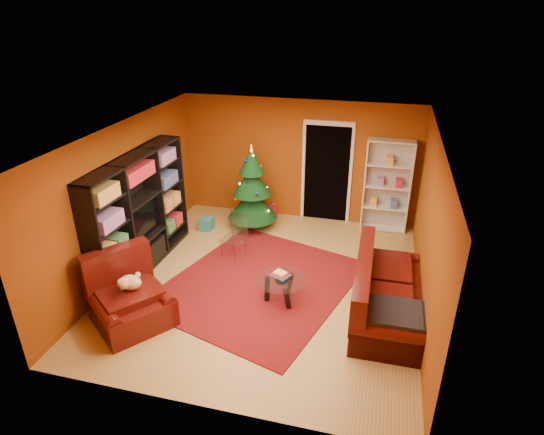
% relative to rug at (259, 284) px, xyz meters
% --- Properties ---
extents(floor, '(5.00, 5.50, 0.05)m').
position_rel_rug_xyz_m(floor, '(0.10, 0.09, -0.03)').
color(floor, '#B29049').
rests_on(floor, ground).
extents(ceiling, '(5.00, 5.50, 0.05)m').
position_rel_rug_xyz_m(ceiling, '(0.10, 0.09, 2.62)').
color(ceiling, silver).
rests_on(ceiling, wall_back).
extents(wall_back, '(5.00, 0.05, 2.60)m').
position_rel_rug_xyz_m(wall_back, '(0.10, 2.86, 1.29)').
color(wall_back, '#92430E').
rests_on(wall_back, ground).
extents(wall_left, '(0.05, 5.50, 2.60)m').
position_rel_rug_xyz_m(wall_left, '(-2.43, 0.09, 1.29)').
color(wall_left, '#92430E').
rests_on(wall_left, ground).
extents(wall_right, '(0.05, 5.50, 2.60)m').
position_rel_rug_xyz_m(wall_right, '(2.62, 0.09, 1.29)').
color(wall_right, '#92430E').
rests_on(wall_right, ground).
extents(doorway, '(1.06, 0.60, 2.16)m').
position_rel_rug_xyz_m(doorway, '(0.70, 2.82, 1.04)').
color(doorway, black).
rests_on(doorway, floor).
extents(rug, '(3.59, 3.90, 0.02)m').
position_rel_rug_xyz_m(rug, '(0.00, 0.00, 0.00)').
color(rug, maroon).
rests_on(rug, floor).
extents(media_unit, '(0.51, 2.72, 2.07)m').
position_rel_rug_xyz_m(media_unit, '(-2.18, 0.08, 1.03)').
color(media_unit, black).
rests_on(media_unit, floor).
extents(christmas_tree, '(1.06, 1.06, 1.85)m').
position_rel_rug_xyz_m(christmas_tree, '(-0.73, 2.08, 0.89)').
color(christmas_tree, black).
rests_on(christmas_tree, floor).
extents(gift_box_teal, '(0.27, 0.27, 0.27)m').
position_rel_rug_xyz_m(gift_box_teal, '(-1.63, 1.70, 0.12)').
color(gift_box_teal, teal).
rests_on(gift_box_teal, floor).
extents(gift_box_red, '(0.30, 0.30, 0.24)m').
position_rel_rug_xyz_m(gift_box_red, '(-0.47, 2.68, 0.11)').
color(gift_box_red, maroon).
rests_on(gift_box_red, floor).
extents(white_bookshelf, '(0.92, 0.34, 1.98)m').
position_rel_rug_xyz_m(white_bookshelf, '(1.96, 2.66, 0.95)').
color(white_bookshelf, white).
rests_on(white_bookshelf, floor).
extents(armchair, '(1.58, 1.58, 0.88)m').
position_rel_rug_xyz_m(armchair, '(-1.56, -1.43, 0.43)').
color(armchair, '#3F0C08').
rests_on(armchair, rug).
extents(dog, '(0.48, 0.50, 0.29)m').
position_rel_rug_xyz_m(dog, '(-1.57, -1.36, 0.65)').
color(dog, beige).
rests_on(dog, armchair).
extents(sofa, '(1.01, 2.22, 0.95)m').
position_rel_rug_xyz_m(sofa, '(2.12, -0.29, 0.47)').
color(sofa, '#3F0C08').
rests_on(sofa, rug).
extents(coffee_table, '(1.10, 1.10, 0.52)m').
position_rel_rug_xyz_m(coffee_table, '(0.47, -0.38, 0.21)').
color(coffee_table, gray).
rests_on(coffee_table, rug).
extents(acrylic_chair, '(0.52, 0.54, 0.77)m').
position_rel_rug_xyz_m(acrylic_chair, '(-0.71, 0.75, 0.38)').
color(acrylic_chair, '#66605B').
rests_on(acrylic_chair, rug).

